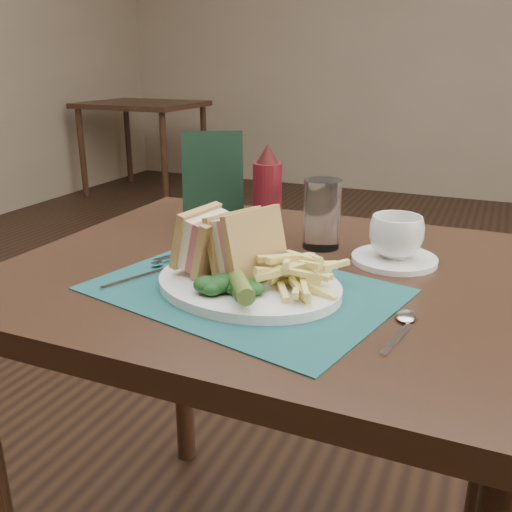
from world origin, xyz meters
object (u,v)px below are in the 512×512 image
at_px(placemat, 244,290).
at_px(check_presenter, 213,181).
at_px(sandwich_half_b, 238,240).
at_px(coffee_cup, 396,236).
at_px(table_bg_left, 145,148).
at_px(plate, 248,285).
at_px(ketchup_bottle, 267,192).
at_px(saucer, 394,259).
at_px(sandwich_half_a, 196,238).
at_px(drinking_glass, 322,214).
at_px(table_main, 271,446).

relative_size(placemat, check_presenter, 2.17).
relative_size(sandwich_half_b, coffee_cup, 1.18).
height_order(table_bg_left, plate, plate).
relative_size(sandwich_half_b, check_presenter, 0.54).
height_order(sandwich_half_b, ketchup_bottle, ketchup_bottle).
bearing_deg(saucer, check_presenter, 170.95).
distance_m(sandwich_half_a, check_presenter, 0.29).
bearing_deg(saucer, table_bg_left, 130.63).
height_order(placemat, sandwich_half_a, sandwich_half_a).
bearing_deg(coffee_cup, drinking_glass, 168.59).
bearing_deg(table_bg_left, sandwich_half_b, -53.52).
xyz_separation_m(table_bg_left, sandwich_half_b, (2.40, -3.24, 0.45)).
bearing_deg(ketchup_bottle, sandwich_half_b, -77.99).
xyz_separation_m(coffee_cup, ketchup_bottle, (-0.26, 0.05, 0.05)).
relative_size(table_main, plate, 3.00).
xyz_separation_m(table_main, saucer, (0.19, 0.11, 0.38)).
bearing_deg(sandwich_half_b, plate, -13.88).
distance_m(table_bg_left, plate, 4.08).
bearing_deg(table_main, table_bg_left, 127.56).
bearing_deg(coffee_cup, table_main, -150.44).
distance_m(sandwich_half_b, check_presenter, 0.32).
xyz_separation_m(plate, sandwich_half_a, (-0.10, 0.02, 0.06)).
bearing_deg(drinking_glass, table_main, -107.60).
xyz_separation_m(sandwich_half_a, ketchup_bottle, (0.02, 0.25, 0.02)).
height_order(table_bg_left, check_presenter, check_presenter).
xyz_separation_m(coffee_cup, check_presenter, (-0.39, 0.06, 0.05)).
height_order(table_bg_left, coffee_cup, coffee_cup).
bearing_deg(table_bg_left, check_presenter, -53.34).
bearing_deg(plate, coffee_cup, 60.07).
bearing_deg(drinking_glass, sandwich_half_b, -105.88).
bearing_deg(coffee_cup, placemat, -130.19).
xyz_separation_m(plate, coffee_cup, (0.18, 0.22, 0.04)).
bearing_deg(drinking_glass, table_bg_left, 129.29).
xyz_separation_m(table_main, plate, (0.00, -0.12, 0.38)).
distance_m(table_main, check_presenter, 0.54).
xyz_separation_m(coffee_cup, drinking_glass, (-0.14, 0.03, 0.02)).
distance_m(table_main, drinking_glass, 0.46).
bearing_deg(placemat, sandwich_half_b, 133.08).
height_order(sandwich_half_b, coffee_cup, sandwich_half_b).
relative_size(table_bg_left, coffee_cup, 9.53).
distance_m(placemat, drinking_glass, 0.27).
distance_m(table_bg_left, drinking_glass, 3.91).
xyz_separation_m(sandwich_half_b, check_presenter, (-0.18, 0.26, 0.03)).
relative_size(plate, check_presenter, 1.45).
xyz_separation_m(plate, check_presenter, (-0.21, 0.28, 0.09)).
height_order(table_bg_left, drinking_glass, drinking_glass).
xyz_separation_m(table_bg_left, sandwich_half_a, (2.32, -3.24, 0.44)).
bearing_deg(ketchup_bottle, table_bg_left, 128.07).
relative_size(sandwich_half_a, coffee_cup, 1.07).
bearing_deg(plate, placemat, -150.74).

